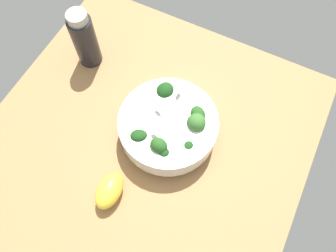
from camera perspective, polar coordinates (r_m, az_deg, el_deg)
name	(u,v)px	position (r cm, az deg, el deg)	size (l,w,h in cm)	color
ground_plane	(146,143)	(75.80, -3.79, -2.98)	(69.21, 69.21, 4.56)	#996D42
bowl_of_broccoli	(169,126)	(70.19, 0.15, 0.06)	(20.92, 20.92, 9.40)	white
lemon_wedge	(109,191)	(68.35, -10.05, -10.87)	(7.89, 4.78, 5.04)	yellow
bottle_tall	(85,39)	(80.76, -14.14, 14.22)	(5.57, 5.57, 15.36)	black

